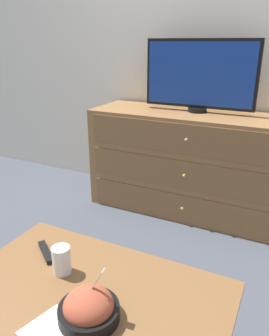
# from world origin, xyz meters

# --- Properties ---
(ground_plane) EXTENTS (12.00, 12.00, 0.00)m
(ground_plane) POSITION_xyz_m (0.00, 0.00, 0.00)
(ground_plane) COLOR #474C56
(wall_back) EXTENTS (12.00, 0.05, 2.60)m
(wall_back) POSITION_xyz_m (0.00, 0.03, 1.30)
(wall_back) COLOR silver
(wall_back) RESTS_ON ground_plane
(dresser) EXTENTS (1.56, 0.51, 0.76)m
(dresser) POSITION_xyz_m (-0.07, -0.28, 0.38)
(dresser) COLOR olive
(dresser) RESTS_ON ground_plane
(tv) EXTENTS (0.79, 0.13, 0.50)m
(tv) POSITION_xyz_m (-0.09, -0.22, 1.02)
(tv) COLOR black
(tv) RESTS_ON dresser
(coffee_table) EXTENTS (0.93, 0.59, 0.45)m
(coffee_table) POSITION_xyz_m (0.02, -1.82, 0.38)
(coffee_table) COLOR brown
(coffee_table) RESTS_ON ground_plane
(takeout_bowl) EXTENTS (0.19, 0.19, 0.17)m
(takeout_bowl) POSITION_xyz_m (0.08, -1.90, 0.49)
(takeout_bowl) COLOR black
(takeout_bowl) RESTS_ON coffee_table
(drink_cup) EXTENTS (0.07, 0.07, 0.11)m
(drink_cup) POSITION_xyz_m (-0.13, -1.76, 0.49)
(drink_cup) COLOR beige
(drink_cup) RESTS_ON coffee_table
(napkin) EXTENTS (0.18, 0.18, 0.00)m
(napkin) POSITION_xyz_m (0.01, -1.99, 0.45)
(napkin) COLOR white
(napkin) RESTS_ON coffee_table
(remote_control) EXTENTS (0.14, 0.11, 0.02)m
(remote_control) POSITION_xyz_m (-0.26, -1.71, 0.46)
(remote_control) COLOR black
(remote_control) RESTS_ON coffee_table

